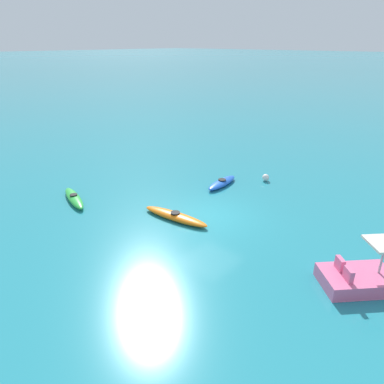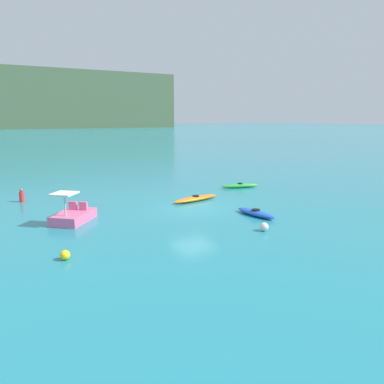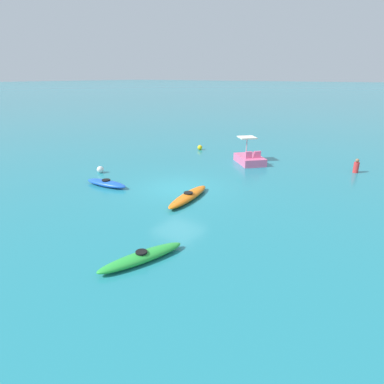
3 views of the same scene
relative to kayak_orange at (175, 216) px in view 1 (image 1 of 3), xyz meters
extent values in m
plane|color=teal|center=(-1.04, -1.41, -0.16)|extent=(600.00, 600.00, 0.00)
ellipsoid|color=orange|center=(0.00, 0.00, 0.00)|extent=(3.58, 1.18, 0.32)
cylinder|color=black|center=(0.00, 0.00, 0.18)|extent=(0.50, 0.50, 0.05)
ellipsoid|color=green|center=(5.34, 2.11, 0.00)|extent=(3.06, 1.44, 0.32)
cylinder|color=black|center=(5.34, 2.11, 0.18)|extent=(0.47, 0.47, 0.05)
ellipsoid|color=blue|center=(0.98, -4.78, 0.00)|extent=(1.00, 2.69, 0.32)
cylinder|color=black|center=(0.98, -4.78, 0.18)|extent=(0.50, 0.50, 0.05)
cube|color=pink|center=(-7.96, -0.74, 0.09)|extent=(2.73, 2.78, 0.50)
cube|color=pink|center=(-7.37, -0.54, 0.56)|extent=(0.43, 0.42, 0.44)
cube|color=pink|center=(-7.81, -0.13, 0.56)|extent=(0.43, 0.42, 0.44)
cylinder|color=#B2B2B7|center=(-8.44, -1.25, 0.89)|extent=(0.08, 0.08, 1.10)
sphere|color=white|center=(-0.50, -7.09, 0.05)|extent=(0.42, 0.42, 0.42)
camera|label=1|loc=(-10.35, 10.16, 7.50)|focal=32.69mm
camera|label=2|loc=(-11.91, -19.38, 5.15)|focal=33.46mm
camera|label=3|loc=(11.80, 8.80, 5.50)|focal=30.61mm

